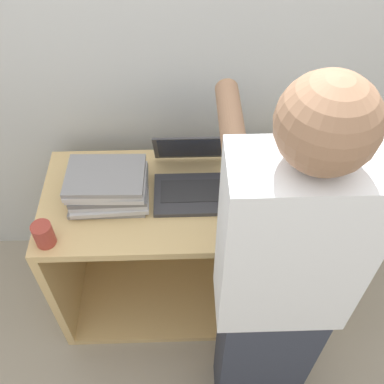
{
  "coord_description": "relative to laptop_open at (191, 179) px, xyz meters",
  "views": [
    {
      "loc": [
        -0.03,
        -0.93,
        2.18
      ],
      "look_at": [
        0.0,
        0.2,
        0.91
      ],
      "focal_mm": 42.0,
      "sensor_mm": 36.0,
      "label": 1
    }
  ],
  "objects": [
    {
      "name": "laptop_open",
      "position": [
        0.0,
        0.0,
        0.0
      ],
      "size": [
        0.3,
        0.33,
        0.22
      ],
      "color": "#333338",
      "rests_on": "cart"
    },
    {
      "name": "laptop_stack_left",
      "position": [
        -0.33,
        -0.05,
        0.02
      ],
      "size": [
        0.33,
        0.24,
        0.14
      ],
      "color": "gray",
      "rests_on": "cart"
    },
    {
      "name": "ground_plane",
      "position": [
        0.0,
        -0.34,
        -0.83
      ],
      "size": [
        12.0,
        12.0,
        0.0
      ],
      "primitive_type": "plane",
      "color": "#9E9384"
    },
    {
      "name": "mug",
      "position": [
        -0.55,
        -0.27,
        0.0
      ],
      "size": [
        0.08,
        0.08,
        0.1
      ],
      "color": "#9E382D",
      "rests_on": "cart"
    },
    {
      "name": "cart",
      "position": [
        0.0,
        0.02,
        -0.44
      ],
      "size": [
        1.24,
        0.56,
        0.79
      ],
      "color": "tan",
      "rests_on": "ground_plane"
    },
    {
      "name": "laptop_stack_right",
      "position": [
        0.34,
        -0.05,
        0.02
      ],
      "size": [
        0.33,
        0.24,
        0.14
      ],
      "color": "gray",
      "rests_on": "cart"
    },
    {
      "name": "wall_back",
      "position": [
        0.0,
        0.33,
        0.37
      ],
      "size": [
        8.0,
        0.05,
        2.4
      ],
      "color": "silver",
      "rests_on": "ground_plane"
    },
    {
      "name": "person",
      "position": [
        0.26,
        -0.56,
        0.03
      ],
      "size": [
        0.4,
        0.53,
        1.7
      ],
      "color": "#2D3342",
      "rests_on": "ground_plane"
    }
  ]
}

